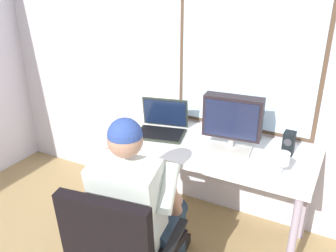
{
  "coord_description": "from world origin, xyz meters",
  "views": [
    {
      "loc": [
        0.6,
        0.1,
        1.94
      ],
      "look_at": [
        -0.36,
        1.91,
        1.04
      ],
      "focal_mm": 39.42,
      "sensor_mm": 36.0,
      "label": 1
    }
  ],
  "objects_px": {
    "crt_monitor": "(232,120)",
    "wine_glass": "(283,160)",
    "person_seated": "(137,202)",
    "office_chair": "(119,245)",
    "laptop": "(163,124)",
    "desk": "(210,155)",
    "desk_speaker": "(289,143)"
  },
  "relations": [
    {
      "from": "office_chair",
      "to": "laptop",
      "type": "height_order",
      "value": "laptop"
    },
    {
      "from": "desk",
      "to": "office_chair",
      "type": "xyz_separation_m",
      "value": [
        -0.16,
        -0.92,
        -0.17
      ]
    },
    {
      "from": "laptop",
      "to": "desk_speaker",
      "type": "distance_m",
      "value": 0.93
    },
    {
      "from": "desk",
      "to": "crt_monitor",
      "type": "bearing_deg",
      "value": 7.98
    },
    {
      "from": "wine_glass",
      "to": "desk_speaker",
      "type": "bearing_deg",
      "value": 94.12
    },
    {
      "from": "crt_monitor",
      "to": "person_seated",
      "type": "bearing_deg",
      "value": -115.75
    },
    {
      "from": "office_chair",
      "to": "wine_glass",
      "type": "height_order",
      "value": "wine_glass"
    },
    {
      "from": "crt_monitor",
      "to": "desk_speaker",
      "type": "height_order",
      "value": "crt_monitor"
    },
    {
      "from": "office_chair",
      "to": "laptop",
      "type": "distance_m",
      "value": 1.05
    },
    {
      "from": "person_seated",
      "to": "crt_monitor",
      "type": "bearing_deg",
      "value": 64.25
    },
    {
      "from": "laptop",
      "to": "desk_speaker",
      "type": "height_order",
      "value": "laptop"
    },
    {
      "from": "desk",
      "to": "laptop",
      "type": "relative_size",
      "value": 3.57
    },
    {
      "from": "person_seated",
      "to": "wine_glass",
      "type": "height_order",
      "value": "person_seated"
    },
    {
      "from": "laptop",
      "to": "wine_glass",
      "type": "relative_size",
      "value": 2.76
    },
    {
      "from": "crt_monitor",
      "to": "desk_speaker",
      "type": "bearing_deg",
      "value": 16.06
    },
    {
      "from": "office_chair",
      "to": "crt_monitor",
      "type": "distance_m",
      "value": 1.1
    },
    {
      "from": "desk",
      "to": "office_chair",
      "type": "bearing_deg",
      "value": -99.83
    },
    {
      "from": "person_seated",
      "to": "wine_glass",
      "type": "bearing_deg",
      "value": 35.05
    },
    {
      "from": "office_chair",
      "to": "desk_speaker",
      "type": "bearing_deg",
      "value": 57.37
    },
    {
      "from": "desk_speaker",
      "to": "crt_monitor",
      "type": "bearing_deg",
      "value": -163.94
    },
    {
      "from": "crt_monitor",
      "to": "wine_glass",
      "type": "relative_size",
      "value": 2.71
    },
    {
      "from": "person_seated",
      "to": "crt_monitor",
      "type": "relative_size",
      "value": 3.01
    },
    {
      "from": "desk",
      "to": "office_chair",
      "type": "height_order",
      "value": "office_chair"
    },
    {
      "from": "laptop",
      "to": "office_chair",
      "type": "bearing_deg",
      "value": -75.55
    },
    {
      "from": "crt_monitor",
      "to": "laptop",
      "type": "xyz_separation_m",
      "value": [
        -0.55,
        0.03,
        -0.15
      ]
    },
    {
      "from": "person_seated",
      "to": "wine_glass",
      "type": "relative_size",
      "value": 8.15
    },
    {
      "from": "desk",
      "to": "office_chair",
      "type": "distance_m",
      "value": 0.95
    },
    {
      "from": "desk",
      "to": "person_seated",
      "type": "relative_size",
      "value": 1.21
    },
    {
      "from": "desk",
      "to": "laptop",
      "type": "xyz_separation_m",
      "value": [
        -0.41,
        0.05,
        0.15
      ]
    },
    {
      "from": "laptop",
      "to": "desk_speaker",
      "type": "xyz_separation_m",
      "value": [
        0.92,
        0.08,
        0.02
      ]
    },
    {
      "from": "desk_speaker",
      "to": "wine_glass",
      "type": "bearing_deg",
      "value": -85.88
    },
    {
      "from": "office_chair",
      "to": "desk_speaker",
      "type": "height_order",
      "value": "desk_speaker"
    }
  ]
}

